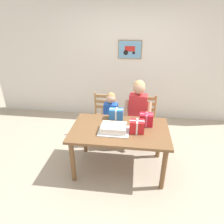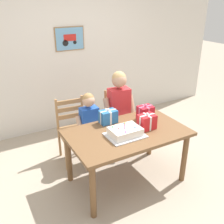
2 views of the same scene
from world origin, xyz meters
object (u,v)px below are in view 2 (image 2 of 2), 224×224
object	(u,v)px
gift_box_beside_cake	(108,117)
gift_box_red_large	(145,113)
gift_box_corner_small	(147,122)
child_younger	(89,121)
birthday_cake	(125,132)
chair_left	(74,130)
chair_right	(121,119)
dining_table	(127,138)
child_older	(119,105)

from	to	relation	value
gift_box_beside_cake	gift_box_red_large	bearing A→B (deg)	-18.18
gift_box_corner_small	child_younger	xyz separation A→B (m)	(-0.47, 0.69, -0.18)
birthday_cake	gift_box_corner_small	bearing A→B (deg)	4.56
gift_box_red_large	gift_box_corner_small	xyz separation A→B (m)	(-0.14, -0.22, -0.00)
chair_left	chair_right	size ratio (longest dim) A/B	1.00
dining_table	gift_box_beside_cake	xyz separation A→B (m)	(-0.09, 0.33, 0.18)
gift_box_red_large	gift_box_beside_cake	xyz separation A→B (m)	(-0.47, 0.16, -0.01)
gift_box_red_large	gift_box_beside_cake	distance (m)	0.50
child_younger	chair_right	bearing A→B (deg)	16.26
dining_table	chair_left	world-z (taller)	chair_left
child_older	gift_box_red_large	bearing A→B (deg)	-74.69
gift_box_beside_cake	child_older	bearing A→B (deg)	42.04
dining_table	chair_right	world-z (taller)	chair_right
birthday_cake	gift_box_corner_small	xyz separation A→B (m)	(0.33, 0.03, 0.04)
chair_right	child_older	distance (m)	0.39
chair_right	dining_table	bearing A→B (deg)	-115.89
dining_table	gift_box_beside_cake	distance (m)	0.38
dining_table	gift_box_red_large	world-z (taller)	gift_box_red_large
chair_left	child_older	world-z (taller)	child_older
dining_table	chair_right	xyz separation A→B (m)	(0.40, 0.82, -0.16)
chair_left	child_older	xyz separation A→B (m)	(0.65, -0.18, 0.32)
birthday_cake	gift_box_red_large	distance (m)	0.53
child_older	child_younger	distance (m)	0.50
child_younger	dining_table	bearing A→B (deg)	-71.16
dining_table	gift_box_beside_cake	bearing A→B (deg)	104.99
birthday_cake	chair_right	xyz separation A→B (m)	(0.47, 0.89, -0.31)
chair_left	chair_right	xyz separation A→B (m)	(0.79, 0.00, 0.00)
gift_box_red_large	child_younger	bearing A→B (deg)	142.24
gift_box_corner_small	gift_box_beside_cake	bearing A→B (deg)	131.89
gift_box_beside_cake	child_older	distance (m)	0.47
child_older	chair_right	bearing A→B (deg)	52.52
gift_box_beside_cake	child_younger	world-z (taller)	child_younger
chair_left	child_younger	distance (m)	0.30
birthday_cake	child_older	xyz separation A→B (m)	(0.34, 0.71, 0.01)
chair_right	child_older	world-z (taller)	child_older
gift_box_corner_small	child_older	xyz separation A→B (m)	(0.01, 0.69, -0.03)
chair_left	chair_right	distance (m)	0.79
chair_right	child_younger	xyz separation A→B (m)	(-0.61, -0.18, 0.17)
gift_box_red_large	gift_box_corner_small	bearing A→B (deg)	-121.66
birthday_cake	child_younger	distance (m)	0.74
dining_table	child_younger	world-z (taller)	child_younger
dining_table	gift_box_red_large	distance (m)	0.46
dining_table	child_older	distance (m)	0.70
gift_box_corner_small	chair_left	xyz separation A→B (m)	(-0.64, 0.87, -0.35)
gift_box_corner_small	chair_left	world-z (taller)	gift_box_corner_small
dining_table	gift_box_corner_small	distance (m)	0.32
gift_box_beside_cake	child_younger	distance (m)	0.38
gift_box_corner_small	birthday_cake	bearing A→B (deg)	-175.44
dining_table	gift_box_corner_small	bearing A→B (deg)	-11.51
gift_box_beside_cake	chair_right	xyz separation A→B (m)	(0.48, 0.49, -0.35)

